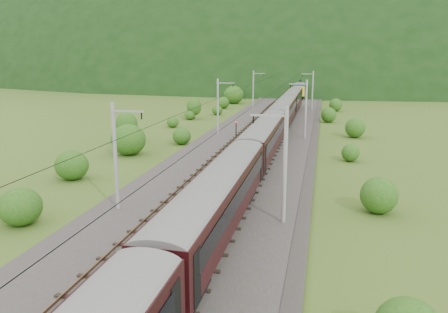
# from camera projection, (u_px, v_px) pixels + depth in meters

# --- Properties ---
(ground) EXTENTS (600.00, 600.00, 0.00)m
(ground) POSITION_uv_depth(u_px,v_px,m) (197.00, 219.00, 31.66)
(ground) COLOR #3C581B
(ground) RESTS_ON ground
(railbed) EXTENTS (14.00, 220.00, 0.30)m
(railbed) POSITION_uv_depth(u_px,v_px,m) (227.00, 179.00, 41.11)
(railbed) COLOR #38332D
(railbed) RESTS_ON ground
(track_left) EXTENTS (2.40, 220.00, 0.27)m
(track_left) POSITION_uv_depth(u_px,v_px,m) (202.00, 176.00, 41.58)
(track_left) COLOR brown
(track_left) RESTS_ON railbed
(track_right) EXTENTS (2.40, 220.00, 0.27)m
(track_right) POSITION_uv_depth(u_px,v_px,m) (252.00, 179.00, 40.55)
(track_right) COLOR brown
(track_right) RESTS_ON railbed
(catenary_left) EXTENTS (2.54, 192.28, 8.00)m
(catenary_left) POSITION_uv_depth(u_px,v_px,m) (218.00, 106.00, 62.33)
(catenary_left) COLOR gray
(catenary_left) RESTS_ON railbed
(catenary_right) EXTENTS (2.54, 192.28, 8.00)m
(catenary_right) POSITION_uv_depth(u_px,v_px,m) (305.00, 108.00, 59.68)
(catenary_right) COLOR gray
(catenary_right) RESTS_ON railbed
(overhead_wires) EXTENTS (4.83, 198.00, 0.03)m
(overhead_wires) POSITION_uv_depth(u_px,v_px,m) (227.00, 106.00, 39.52)
(overhead_wires) COLOR black
(overhead_wires) RESTS_ON ground
(mountain_main) EXTENTS (504.00, 360.00, 244.00)m
(mountain_main) POSITION_uv_depth(u_px,v_px,m) (311.00, 73.00, 278.46)
(mountain_main) COLOR black
(mountain_main) RESTS_ON ground
(mountain_ridge) EXTENTS (336.00, 280.00, 132.00)m
(mountain_ridge) POSITION_uv_depth(u_px,v_px,m) (157.00, 69.00, 342.35)
(mountain_ridge) COLOR black
(mountain_ridge) RESTS_ON ground
(train) EXTENTS (2.85, 135.35, 4.96)m
(train) POSITION_uv_depth(u_px,v_px,m) (275.00, 118.00, 57.55)
(train) COLOR black
(train) RESTS_ON ground
(hazard_post_near) EXTENTS (0.14, 0.14, 1.31)m
(hazard_post_near) POSITION_uv_depth(u_px,v_px,m) (272.00, 114.00, 79.70)
(hazard_post_near) COLOR red
(hazard_post_near) RESTS_ON railbed
(hazard_post_far) EXTENTS (0.14, 0.14, 1.31)m
(hazard_post_far) POSITION_uv_depth(u_px,v_px,m) (276.00, 114.00, 79.97)
(hazard_post_far) COLOR red
(hazard_post_far) RESTS_ON railbed
(signal) EXTENTS (0.24, 0.24, 2.21)m
(signal) POSITION_uv_depth(u_px,v_px,m) (236.00, 128.00, 61.12)
(signal) COLOR black
(signal) RESTS_ON railbed
(vegetation_left) EXTENTS (13.07, 148.99, 6.59)m
(vegetation_left) POSITION_uv_depth(u_px,v_px,m) (93.00, 146.00, 45.48)
(vegetation_left) COLOR #214A13
(vegetation_left) RESTS_ON ground
(vegetation_right) EXTENTS (6.33, 110.85, 3.11)m
(vegetation_right) POSITION_uv_depth(u_px,v_px,m) (357.00, 183.00, 36.12)
(vegetation_right) COLOR #214A13
(vegetation_right) RESTS_ON ground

